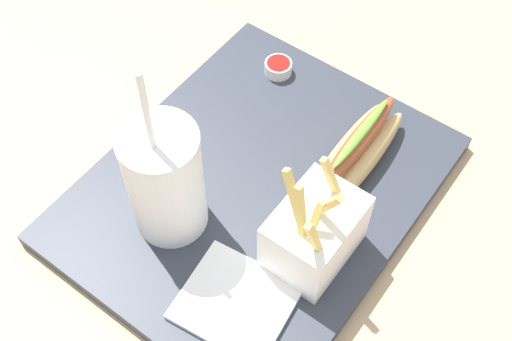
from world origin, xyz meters
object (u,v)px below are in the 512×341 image
fries_basket (315,233)px  napkin_stack (236,302)px  soda_cup (165,181)px  ketchup_cup_1 (278,67)px  hot_dog_1 (357,151)px

fries_basket → napkin_stack: size_ratio=1.33×
soda_cup → napkin_stack: 0.15m
fries_basket → ketchup_cup_1: 0.28m
ketchup_cup_1 → hot_dog_1: bearing=67.3°
fries_basket → napkin_stack: (0.10, -0.03, -0.04)m
fries_basket → ketchup_cup_1: size_ratio=4.14×
soda_cup → hot_dog_1: size_ratio=1.38×
ketchup_cup_1 → fries_basket: bearing=43.3°
ketchup_cup_1 → napkin_stack: ketchup_cup_1 is taller
soda_cup → napkin_stack: bearing=71.6°
soda_cup → fries_basket: 0.17m
hot_dog_1 → ketchup_cup_1: (-0.07, -0.16, -0.02)m
soda_cup → napkin_stack: soda_cup is taller
soda_cup → ketchup_cup_1: size_ratio=6.59×
fries_basket → hot_dog_1: (-0.13, -0.03, -0.02)m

